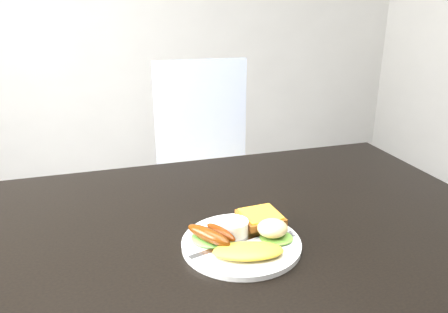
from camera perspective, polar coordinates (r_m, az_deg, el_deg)
name	(u,v)px	position (r m, az deg, el deg)	size (l,w,h in m)	color
dining_table	(241,227)	(1.01, 2.27, -9.15)	(1.20, 0.80, 0.04)	black
dining_chair	(212,181)	(1.96, -1.54, -3.20)	(0.43, 0.43, 0.05)	tan
person	(203,156)	(1.58, -2.70, 0.03)	(0.49, 0.33, 1.36)	navy
plate	(241,244)	(0.90, 2.27, -11.31)	(0.24, 0.24, 0.01)	white
lettuce_left	(214,237)	(0.90, -1.30, -10.44)	(0.09, 0.09, 0.01)	green
lettuce_right	(276,238)	(0.91, 6.84, -10.46)	(0.07, 0.06, 0.01)	#578627
omelette	(248,251)	(0.85, 3.18, -12.23)	(0.14, 0.06, 0.02)	gold
sausage_a	(208,235)	(0.88, -2.06, -10.21)	(0.03, 0.11, 0.03)	#5A2C0D
sausage_b	(221,232)	(0.89, -0.43, -9.86)	(0.02, 0.08, 0.02)	maroon
ramekin	(235,228)	(0.91, 1.38, -9.33)	(0.06, 0.06, 0.03)	white
toast_a	(244,225)	(0.94, 2.63, -8.87)	(0.08, 0.08, 0.01)	olive
toast_b	(261,218)	(0.95, 4.81, -7.95)	(0.08, 0.08, 0.01)	brown
potato_salad	(272,228)	(0.90, 6.35, -9.29)	(0.06, 0.06, 0.03)	beige
fork	(228,246)	(0.88, 0.55, -11.55)	(0.17, 0.01, 0.00)	#ADAFB7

